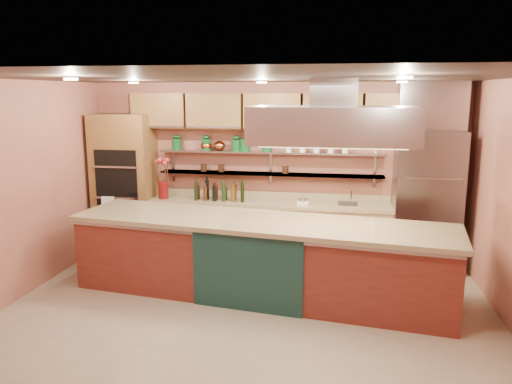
% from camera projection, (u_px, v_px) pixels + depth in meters
% --- Properties ---
extents(floor, '(6.00, 5.00, 0.02)m').
position_uv_depth(floor, '(246.00, 317.00, 5.99)').
color(floor, gray).
rests_on(floor, ground).
extents(ceiling, '(6.00, 5.00, 0.02)m').
position_uv_depth(ceiling, '(245.00, 77.00, 5.44)').
color(ceiling, black).
rests_on(ceiling, wall_back).
extents(wall_back, '(6.00, 0.04, 2.80)m').
position_uv_depth(wall_back, '(274.00, 170.00, 8.13)').
color(wall_back, '#A25E4C').
rests_on(wall_back, floor).
extents(wall_front, '(6.00, 0.04, 2.80)m').
position_uv_depth(wall_front, '(174.00, 283.00, 3.30)').
color(wall_front, '#A25E4C').
rests_on(wall_front, floor).
extents(wall_left, '(0.04, 5.00, 2.80)m').
position_uv_depth(wall_left, '(9.00, 194.00, 6.21)').
color(wall_left, '#A25E4C').
rests_on(wall_left, floor).
extents(oven_stack, '(0.95, 0.64, 2.30)m').
position_uv_depth(oven_stack, '(125.00, 184.00, 8.27)').
color(oven_stack, brown).
rests_on(oven_stack, floor).
extents(refrigerator, '(0.95, 0.72, 2.10)m').
position_uv_depth(refrigerator, '(426.00, 200.00, 7.47)').
color(refrigerator, slate).
rests_on(refrigerator, floor).
extents(back_counter, '(3.84, 0.64, 0.93)m').
position_uv_depth(back_counter, '(268.00, 230.00, 8.03)').
color(back_counter, tan).
rests_on(back_counter, floor).
extents(wall_shelf_lower, '(3.60, 0.26, 0.03)m').
position_uv_depth(wall_shelf_lower, '(270.00, 174.00, 8.02)').
color(wall_shelf_lower, '#A2A4A9').
rests_on(wall_shelf_lower, wall_back).
extents(wall_shelf_upper, '(3.60, 0.26, 0.03)m').
position_uv_depth(wall_shelf_upper, '(270.00, 152.00, 7.96)').
color(wall_shelf_upper, '#A2A4A9').
rests_on(wall_shelf_upper, wall_back).
extents(upper_cabinets, '(4.60, 0.36, 0.55)m').
position_uv_depth(upper_cabinets, '(273.00, 111.00, 7.77)').
color(upper_cabinets, brown).
rests_on(upper_cabinets, wall_back).
extents(range_hood, '(2.00, 1.00, 0.45)m').
position_uv_depth(range_hood, '(333.00, 125.00, 6.05)').
color(range_hood, '#A2A4A9').
rests_on(range_hood, ceiling).
extents(ceiling_downlights, '(4.00, 2.80, 0.02)m').
position_uv_depth(ceiling_downlights, '(248.00, 81.00, 5.64)').
color(ceiling_downlights, '#FFE5A5').
rests_on(ceiling_downlights, ceiling).
extents(island, '(4.99, 1.72, 1.02)m').
position_uv_depth(island, '(260.00, 258.00, 6.54)').
color(island, maroon).
rests_on(island, floor).
extents(flower_vase, '(0.17, 0.17, 0.28)m').
position_uv_depth(flower_vase, '(163.00, 190.00, 8.15)').
color(flower_vase, '#610E0F').
rests_on(flower_vase, back_counter).
extents(oil_bottle_cluster, '(0.91, 0.41, 0.28)m').
position_uv_depth(oil_bottle_cluster, '(220.00, 192.00, 7.99)').
color(oil_bottle_cluster, black).
rests_on(oil_bottle_cluster, back_counter).
extents(kitchen_scale, '(0.20, 0.17, 0.10)m').
position_uv_depth(kitchen_scale, '(303.00, 201.00, 7.79)').
color(kitchen_scale, white).
rests_on(kitchen_scale, back_counter).
extents(bar_faucet, '(0.04, 0.04, 0.22)m').
position_uv_depth(bar_faucet, '(351.00, 197.00, 7.76)').
color(bar_faucet, white).
rests_on(bar_faucet, back_counter).
extents(copper_kettle, '(0.25, 0.25, 0.15)m').
position_uv_depth(copper_kettle, '(220.00, 146.00, 8.07)').
color(copper_kettle, '#B35829').
rests_on(copper_kettle, wall_shelf_upper).
extents(green_canister, '(0.20, 0.20, 0.19)m').
position_uv_depth(green_canister, '(245.00, 145.00, 8.00)').
color(green_canister, '#0F471D').
rests_on(green_canister, wall_shelf_upper).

